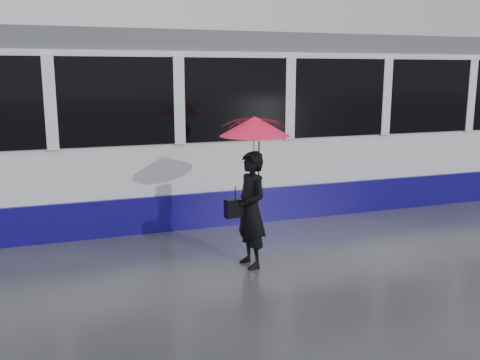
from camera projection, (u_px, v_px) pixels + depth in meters
name	position (u px, v px, depth m)	size (l,w,h in m)	color
ground	(144.00, 259.00, 7.74)	(90.00, 90.00, 0.00)	#29292D
rails	(122.00, 216.00, 10.05)	(34.00, 1.51, 0.02)	#3F3D38
tram	(82.00, 131.00, 9.52)	(26.00, 2.56, 3.35)	white
woman	(251.00, 210.00, 7.33)	(0.59, 0.39, 1.62)	black
umbrella	(255.00, 140.00, 7.15)	(1.07, 1.07, 1.09)	#FF1553
handbag	(235.00, 208.00, 7.26)	(0.30, 0.16, 0.43)	black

